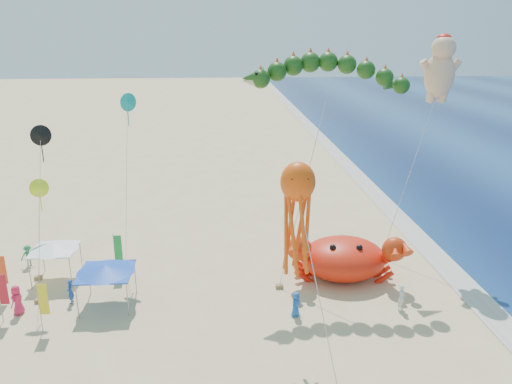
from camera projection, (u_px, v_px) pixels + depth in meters
ground at (289, 296)px, 32.30m from camera, size 320.00×320.00×0.00m
foam_strip at (468, 289)px, 33.14m from camera, size 320.00×320.00×0.00m
crab_inflatable at (344, 257)px, 34.29m from camera, size 7.95×5.40×3.49m
dragon_kite at (328, 78)px, 32.37m from camera, size 11.24×4.83×14.69m
cherub_kite at (441, 67)px, 35.09m from camera, size 5.02×2.67×16.22m
octopus_kite at (297, 210)px, 24.24m from camera, size 2.76×4.21×10.48m
canopy_blue at (106, 269)px, 30.59m from camera, size 3.51×3.51×2.71m
canopy_white at (54, 247)px, 33.77m from camera, size 3.16×3.16×2.71m
feather_flags at (44, 276)px, 30.59m from camera, size 7.20×6.74×3.20m
beachgoers at (117, 285)px, 32.01m from camera, size 25.93×9.05×1.88m
small_kites at (49, 164)px, 32.79m from camera, size 10.07×8.32×12.29m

